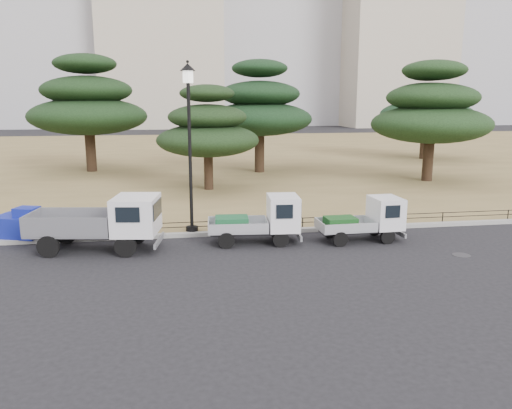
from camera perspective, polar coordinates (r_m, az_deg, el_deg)
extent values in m
plane|color=black|center=(17.02, 1.07, -5.66)|extent=(220.00, 220.00, 0.00)
cube|color=olive|center=(46.94, -5.54, 5.62)|extent=(120.00, 56.00, 0.15)
cube|color=gray|center=(19.46, -0.28, -3.16)|extent=(120.00, 0.25, 0.16)
cylinder|color=black|center=(17.11, -14.67, -4.66)|extent=(0.75, 0.26, 0.74)
cylinder|color=black|center=(18.61, -13.49, -3.27)|extent=(0.75, 0.26, 0.74)
cylinder|color=black|center=(17.91, -22.66, -4.47)|extent=(0.75, 0.26, 0.74)
cylinder|color=black|center=(19.35, -20.90, -3.16)|extent=(0.75, 0.26, 0.74)
cube|color=#2D2D30|center=(18.14, -17.91, -3.28)|extent=(4.22, 1.49, 0.13)
cube|color=slate|center=(18.28, -20.22, -1.95)|extent=(3.07, 2.03, 0.72)
cube|color=silver|center=(17.59, -13.52, -1.15)|extent=(1.68, 1.95, 1.27)
cylinder|color=black|center=(17.72, 2.86, -3.98)|extent=(0.59, 0.20, 0.58)
cylinder|color=black|center=(18.93, 2.35, -2.95)|extent=(0.59, 0.20, 0.58)
cylinder|color=black|center=(17.57, -3.39, -4.13)|extent=(0.59, 0.20, 0.58)
cylinder|color=black|center=(18.79, -3.50, -3.07)|extent=(0.59, 0.20, 0.58)
cube|color=#2D2D30|center=(18.19, -0.32, -3.11)|extent=(3.15, 0.93, 0.13)
cube|color=#ADAFB5|center=(18.09, -2.11, -2.35)|extent=(2.23, 1.46, 0.38)
cube|color=silver|center=(18.15, 3.12, -0.93)|extent=(1.18, 1.50, 1.24)
cube|color=#18552F|center=(18.06, -2.79, -2.07)|extent=(1.24, 0.94, 0.42)
cylinder|color=black|center=(18.72, 14.81, -3.57)|extent=(0.54, 0.16, 0.54)
cylinder|color=black|center=(19.74, 13.36, -2.70)|extent=(0.54, 0.16, 0.54)
cylinder|color=black|center=(18.03, 9.61, -3.93)|extent=(0.54, 0.16, 0.54)
cylinder|color=black|center=(19.09, 8.40, -3.00)|extent=(0.54, 0.16, 0.54)
cube|color=#2D2D30|center=(18.85, 11.67, -2.91)|extent=(2.93, 0.75, 0.13)
cube|color=#A9ACB0|center=(18.60, 10.18, -2.28)|extent=(2.04, 1.28, 0.36)
cube|color=silver|center=(19.11, 14.59, -0.89)|extent=(1.05, 1.36, 1.14)
cube|color=#144717|center=(18.51, 9.61, -2.04)|extent=(1.12, 0.83, 0.40)
cylinder|color=black|center=(19.51, -7.32, -2.75)|extent=(0.48, 0.48, 0.17)
cylinder|color=black|center=(19.00, -7.54, 5.42)|extent=(0.13, 0.13, 5.41)
cylinder|color=white|center=(18.90, -7.79, 14.25)|extent=(0.43, 0.43, 0.43)
cone|color=black|center=(18.92, -7.82, 15.31)|extent=(0.56, 0.56, 0.27)
cylinder|color=black|center=(19.54, -0.35, -2.28)|extent=(38.00, 0.03, 0.03)
cylinder|color=black|center=(19.49, -0.35, -1.77)|extent=(38.00, 0.03, 0.03)
cylinder|color=black|center=(19.54, -0.35, -2.28)|extent=(0.04, 0.04, 0.40)
cube|color=navy|center=(20.52, -25.36, -2.21)|extent=(1.97, 1.68, 0.78)
cube|color=navy|center=(20.16, -24.72, -0.77)|extent=(0.95, 0.88, 0.33)
cylinder|color=#2D2D30|center=(18.23, 22.42, -5.37)|extent=(0.60, 0.60, 0.01)
cylinder|color=black|center=(37.36, -18.37, 6.03)|extent=(0.71, 0.71, 3.15)
ellipsoid|color=black|center=(37.22, -18.61, 9.53)|extent=(8.09, 8.09, 2.59)
ellipsoid|color=black|center=(37.21, -18.79, 12.26)|extent=(6.18, 6.18, 1.98)
ellipsoid|color=black|center=(37.28, -18.97, 14.98)|extent=(4.27, 4.27, 1.37)
cylinder|color=black|center=(28.31, -5.45, 4.01)|extent=(0.51, 0.51, 2.27)
ellipsoid|color=black|center=(28.13, -5.51, 7.33)|extent=(5.72, 5.72, 1.83)
ellipsoid|color=black|center=(28.06, -5.57, 9.93)|extent=(4.37, 4.37, 1.40)
ellipsoid|color=black|center=(28.05, -5.62, 12.54)|extent=(3.02, 3.02, 0.97)
cylinder|color=black|center=(35.13, 0.40, 6.19)|extent=(0.68, 0.68, 3.01)
ellipsoid|color=black|center=(34.98, 0.41, 9.75)|extent=(7.25, 7.25, 2.32)
ellipsoid|color=black|center=(34.96, 0.41, 12.52)|extent=(5.53, 5.53, 1.77)
ellipsoid|color=black|center=(35.02, 0.41, 15.30)|extent=(3.82, 3.82, 1.22)
cylinder|color=black|center=(33.06, 19.07, 5.06)|extent=(0.65, 0.65, 2.87)
ellipsoid|color=black|center=(32.90, 19.32, 8.65)|extent=(7.28, 7.28, 2.33)
ellipsoid|color=black|center=(32.87, 19.51, 11.45)|extent=(5.56, 5.56, 1.78)
ellipsoid|color=black|center=(32.91, 19.71, 14.26)|extent=(3.84, 3.84, 1.23)
cylinder|color=black|center=(45.64, 18.69, 6.91)|extent=(0.69, 0.69, 3.06)
ellipsoid|color=black|center=(45.53, 18.88, 9.69)|extent=(7.82, 7.82, 2.50)
ellipsoid|color=black|center=(45.51, 19.03, 11.85)|extent=(5.97, 5.97, 1.91)
ellipsoid|color=black|center=(45.57, 19.17, 14.01)|extent=(4.12, 4.12, 1.32)
cube|color=#AAA08C|center=(108.60, 15.43, 21.45)|extent=(20.00, 18.00, 48.00)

